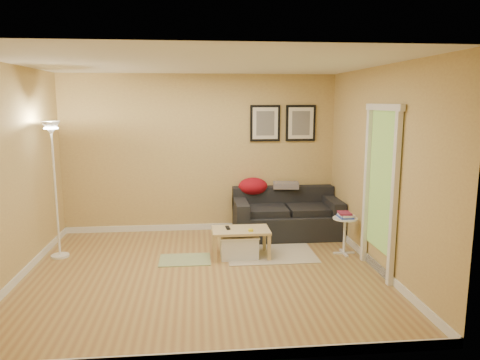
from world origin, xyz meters
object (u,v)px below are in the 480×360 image
at_px(storage_bin, 239,246).
at_px(floor_lamp, 56,194).
at_px(book_stack, 345,215).
at_px(sofa, 287,213).
at_px(side_table, 344,236).
at_px(coffee_table, 241,243).

distance_m(storage_bin, floor_lamp, 2.63).
distance_m(book_stack, floor_lamp, 4.05).
xyz_separation_m(sofa, side_table, (0.64, -0.97, -0.11)).
xyz_separation_m(coffee_table, book_stack, (1.49, -0.02, 0.37)).
xyz_separation_m(sofa, floor_lamp, (-3.38, -0.71, 0.53)).
relative_size(coffee_table, book_stack, 3.20).
xyz_separation_m(coffee_table, side_table, (1.48, -0.03, 0.07)).
distance_m(storage_bin, book_stack, 1.57).
bearing_deg(storage_bin, coffee_table, 43.15).
bearing_deg(sofa, book_stack, -56.10).
bearing_deg(storage_bin, floor_lamp, 174.17).
distance_m(side_table, floor_lamp, 4.08).
height_order(coffee_table, book_stack, book_stack).
height_order(sofa, floor_lamp, floor_lamp).
bearing_deg(storage_bin, book_stack, 0.19).
bearing_deg(floor_lamp, coffee_table, -5.20).
distance_m(sofa, side_table, 1.17).
distance_m(coffee_table, side_table, 1.49).
bearing_deg(storage_bin, side_table, -0.34).
height_order(sofa, coffee_table, sofa).
bearing_deg(coffee_table, sofa, 36.29).
height_order(coffee_table, storage_bin, coffee_table).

